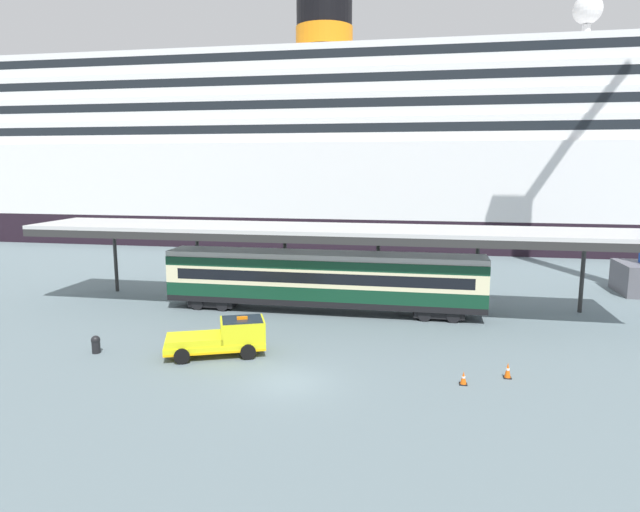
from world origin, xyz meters
The scene contains 8 objects.
ground_plane centered at (0.00, 0.00, 0.00)m, with size 400.00×400.00×0.00m, color slate.
cruise_ship centered at (-16.64, 50.53, 11.11)m, with size 146.57×22.89×33.02m.
platform_canopy centered at (-0.72, 12.96, 5.54)m, with size 41.45×6.10×5.79m.
train_carriage centered at (-0.72, 12.53, 2.30)m, with size 21.50×2.81×4.11m.
service_truck centered at (-4.26, 3.08, 0.99)m, with size 5.58×3.82×2.02m.
traffic_cone_near centered at (9.99, 2.42, 0.38)m, with size 0.36×0.36×0.76m.
traffic_cone_mid centered at (7.89, 1.23, 0.30)m, with size 0.36×0.36×0.62m.
quay_bollard centered at (-11.13, 2.02, 0.52)m, with size 0.48×0.48×0.96m.
Camera 1 is at (5.87, -23.52, 9.92)m, focal length 30.95 mm.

